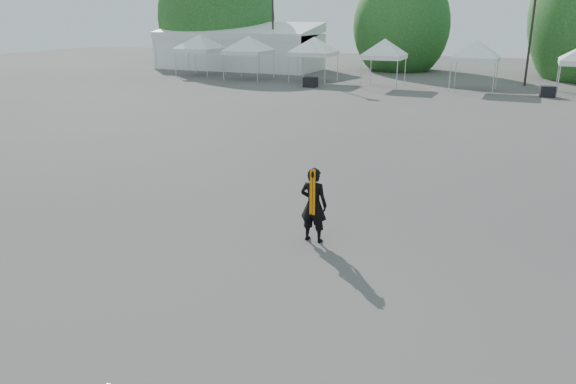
% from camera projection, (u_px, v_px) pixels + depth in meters
% --- Properties ---
extents(ground, '(120.00, 120.00, 0.00)m').
position_uv_depth(ground, '(353.00, 227.00, 13.77)').
color(ground, '#474442').
rests_on(ground, ground).
extents(marquee, '(15.00, 6.25, 4.23)m').
position_uv_depth(marquee, '(239.00, 47.00, 52.11)').
color(marquee, white).
rests_on(marquee, ground).
extents(light_pole_west, '(0.60, 0.25, 10.30)m').
position_uv_depth(light_pole_west, '(273.00, 4.00, 48.55)').
color(light_pole_west, black).
rests_on(light_pole_west, ground).
extents(light_pole_east, '(0.60, 0.25, 9.80)m').
position_uv_depth(light_pole_east, '(535.00, 6.00, 38.90)').
color(light_pole_east, black).
rests_on(light_pole_east, ground).
extents(tree_far_w, '(4.80, 4.80, 7.30)m').
position_uv_depth(tree_far_w, '(217.00, 18.00, 55.47)').
color(tree_far_w, '#382314').
rests_on(tree_far_w, ground).
extents(tree_mid_w, '(4.16, 4.16, 6.33)m').
position_uv_depth(tree_mid_w, '(401.00, 26.00, 50.55)').
color(tree_mid_w, '#382314').
rests_on(tree_mid_w, ground).
extents(tent_a, '(4.54, 4.54, 3.88)m').
position_uv_depth(tent_a, '(200.00, 38.00, 46.53)').
color(tent_a, silver).
rests_on(tent_a, ground).
extents(tent_b, '(4.45, 4.45, 3.88)m').
position_uv_depth(tent_b, '(248.00, 39.00, 43.71)').
color(tent_b, silver).
rests_on(tent_b, ground).
extents(tent_c, '(4.36, 4.36, 3.88)m').
position_uv_depth(tent_c, '(314.00, 40.00, 42.05)').
color(tent_c, silver).
rests_on(tent_c, ground).
extents(tent_d, '(3.88, 3.88, 3.88)m').
position_uv_depth(tent_d, '(385.00, 43.00, 39.10)').
color(tent_d, silver).
rests_on(tent_d, ground).
extents(tent_e, '(4.17, 4.17, 3.88)m').
position_uv_depth(tent_e, '(477.00, 44.00, 37.15)').
color(tent_e, silver).
rests_on(tent_e, ground).
extents(man, '(0.65, 0.44, 1.75)m').
position_uv_depth(man, '(314.00, 205.00, 12.68)').
color(man, black).
rests_on(man, ground).
extents(crate_west, '(0.91, 0.71, 0.71)m').
position_uv_depth(crate_west, '(310.00, 82.00, 39.71)').
color(crate_west, black).
rests_on(crate_west, ground).
extents(crate_mid, '(0.95, 0.78, 0.68)m').
position_uv_depth(crate_mid, '(548.00, 92.00, 34.99)').
color(crate_mid, black).
rests_on(crate_mid, ground).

